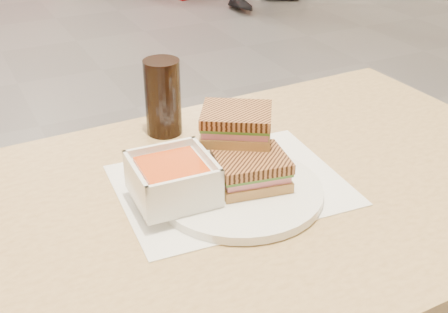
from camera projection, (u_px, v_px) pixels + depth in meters
name	position (u px, v px, depth m)	size (l,w,h in m)	color
main_table	(228.00, 251.00, 1.02)	(1.22, 0.74, 0.75)	tan
tray_liner	(231.00, 185.00, 0.99)	(0.39, 0.31, 0.00)	white
plate	(240.00, 191.00, 0.96)	(0.27, 0.27, 0.01)	white
soup_bowl	(173.00, 180.00, 0.92)	(0.13, 0.13, 0.07)	white
panini_lower	(251.00, 170.00, 0.95)	(0.13, 0.11, 0.05)	#A77941
panini_upper	(236.00, 124.00, 0.99)	(0.15, 0.14, 0.05)	#A77941
cola_glass	(163.00, 97.00, 1.13)	(0.07, 0.07, 0.15)	black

